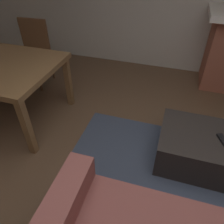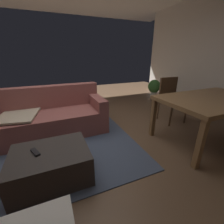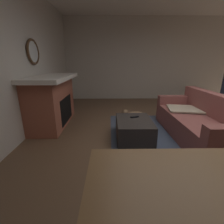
{
  "view_description": "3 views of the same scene",
  "coord_description": "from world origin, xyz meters",
  "px_view_note": "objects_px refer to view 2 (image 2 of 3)",
  "views": [
    {
      "loc": [
        0.04,
        0.85,
        1.83
      ],
      "look_at": [
        0.52,
        -0.68,
        0.54
      ],
      "focal_mm": 34.9,
      "sensor_mm": 36.0,
      "label": 1
    },
    {
      "loc": [
        -0.27,
        -2.34,
        1.37
      ],
      "look_at": [
        0.4,
        -0.76,
        0.71
      ],
      "focal_mm": 23.85,
      "sensor_mm": 36.0,
      "label": 2
    },
    {
      "loc": [
        2.37,
        -1.25,
        1.39
      ],
      "look_at": [
        -0.19,
        -1.21,
        0.58
      ],
      "focal_mm": 25.77,
      "sensor_mm": 36.0,
      "label": 3
    }
  ],
  "objects_px": {
    "tv_remote": "(35,152)",
    "dining_chair_north": "(170,97)",
    "potted_plant": "(154,87)",
    "couch": "(46,118)",
    "dining_table": "(213,102)",
    "ottoman_coffee_table": "(52,165)"
  },
  "relations": [
    {
      "from": "couch",
      "to": "potted_plant",
      "type": "distance_m",
      "value": 3.64
    },
    {
      "from": "tv_remote",
      "to": "potted_plant",
      "type": "height_order",
      "value": "potted_plant"
    },
    {
      "from": "dining_table",
      "to": "couch",
      "type": "bearing_deg",
      "value": 152.96
    },
    {
      "from": "couch",
      "to": "dining_chair_north",
      "type": "relative_size",
      "value": 2.22
    },
    {
      "from": "tv_remote",
      "to": "dining_chair_north",
      "type": "distance_m",
      "value": 2.75
    },
    {
      "from": "couch",
      "to": "dining_chair_north",
      "type": "xyz_separation_m",
      "value": [
        2.51,
        -0.37,
        0.22
      ]
    },
    {
      "from": "potted_plant",
      "to": "tv_remote",
      "type": "bearing_deg",
      "value": -144.61
    },
    {
      "from": "dining_table",
      "to": "tv_remote",
      "type": "bearing_deg",
      "value": 177.87
    },
    {
      "from": "ottoman_coffee_table",
      "to": "dining_table",
      "type": "distance_m",
      "value": 2.53
    },
    {
      "from": "tv_remote",
      "to": "potted_plant",
      "type": "bearing_deg",
      "value": 12.27
    },
    {
      "from": "couch",
      "to": "ottoman_coffee_table",
      "type": "distance_m",
      "value": 1.22
    },
    {
      "from": "ottoman_coffee_table",
      "to": "tv_remote",
      "type": "height_order",
      "value": "tv_remote"
    },
    {
      "from": "dining_table",
      "to": "potted_plant",
      "type": "relative_size",
      "value": 2.77
    },
    {
      "from": "tv_remote",
      "to": "dining_table",
      "type": "distance_m",
      "value": 2.64
    },
    {
      "from": "dining_chair_north",
      "to": "tv_remote",
      "type": "bearing_deg",
      "value": -162.77
    },
    {
      "from": "couch",
      "to": "tv_remote",
      "type": "height_order",
      "value": "couch"
    },
    {
      "from": "ottoman_coffee_table",
      "to": "potted_plant",
      "type": "bearing_deg",
      "value": 36.78
    },
    {
      "from": "dining_table",
      "to": "dining_chair_north",
      "type": "xyz_separation_m",
      "value": [
        0.0,
        0.91,
        -0.14
      ]
    },
    {
      "from": "ottoman_coffee_table",
      "to": "dining_table",
      "type": "xyz_separation_m",
      "value": [
        2.48,
        -0.07,
        0.48
      ]
    },
    {
      "from": "couch",
      "to": "dining_chair_north",
      "type": "height_order",
      "value": "dining_chair_north"
    },
    {
      "from": "couch",
      "to": "dining_chair_north",
      "type": "distance_m",
      "value": 2.55
    },
    {
      "from": "couch",
      "to": "dining_table",
      "type": "xyz_separation_m",
      "value": [
        2.51,
        -1.28,
        0.36
      ]
    }
  ]
}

